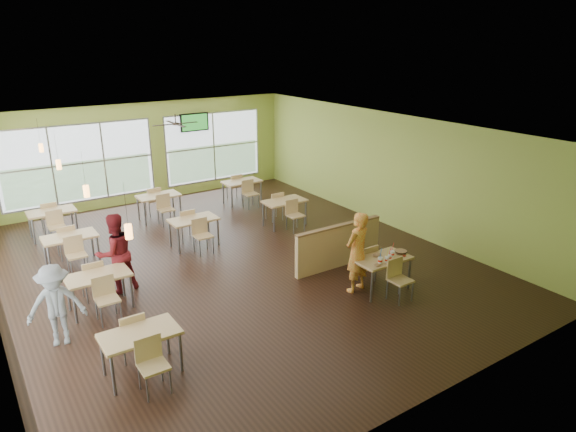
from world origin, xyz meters
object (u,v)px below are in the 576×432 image
object	(u,v)px
half_wall_divider	(338,246)
man_plaid	(357,252)
main_table	(382,263)
food_basket	(401,252)

from	to	relation	value
half_wall_divider	man_plaid	size ratio (longest dim) A/B	1.36
main_table	food_basket	xyz separation A→B (m)	(0.49, -0.04, 0.15)
main_table	half_wall_divider	xyz separation A→B (m)	(0.00, 1.45, -0.11)
food_basket	man_plaid	bearing A→B (deg)	160.28
main_table	man_plaid	xyz separation A→B (m)	(-0.45, 0.29, 0.25)
man_plaid	food_basket	world-z (taller)	man_plaid
half_wall_divider	main_table	bearing A→B (deg)	-90.00
man_plaid	food_basket	size ratio (longest dim) A/B	6.44
main_table	food_basket	distance (m)	0.52
man_plaid	food_basket	bearing A→B (deg)	148.10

